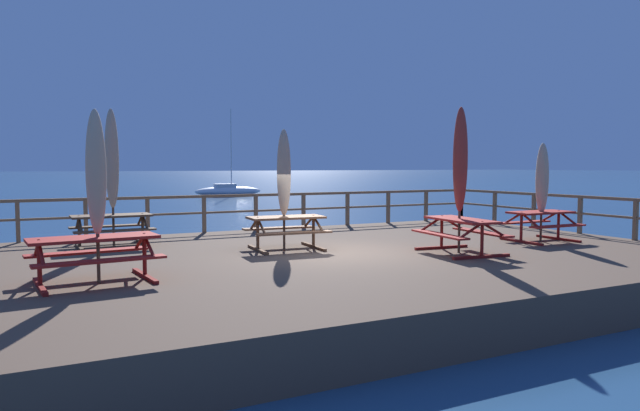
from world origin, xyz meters
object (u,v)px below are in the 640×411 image
picnic_table_mid_centre (540,220)px  picnic_table_back_left (461,228)px  lamp_post_hooked (460,160)px  picnic_table_mid_right (94,249)px  patio_umbrella_short_mid (96,173)px  patio_umbrella_tall_back_right (542,179)px  patio_umbrella_tall_back_left (460,160)px  picnic_table_front_left (286,226)px  patio_umbrella_tall_mid_left (284,173)px  sailboat_distant (228,191)px  patio_umbrella_tall_mid_right (112,159)px  picnic_table_mid_left (112,224)px

picnic_table_mid_centre → picnic_table_back_left: bearing=-168.3°
picnic_table_mid_centre → lamp_post_hooked: bearing=72.0°
picnic_table_mid_right → patio_umbrella_short_mid: size_ratio=0.74×
picnic_table_mid_centre → patio_umbrella_tall_back_right: (0.00, -0.02, 1.04)m
picnic_table_back_left → patio_umbrella_tall_back_left: patio_umbrella_tall_back_left is taller
lamp_post_hooked → picnic_table_front_left: bearing=-157.0°
picnic_table_back_left → patio_umbrella_tall_back_right: patio_umbrella_tall_back_right is taller
picnic_table_back_left → patio_umbrella_tall_back_right: 3.40m
patio_umbrella_tall_mid_left → picnic_table_back_left: bearing=-35.9°
picnic_table_front_left → patio_umbrella_tall_mid_left: bearing=110.5°
picnic_table_mid_right → sailboat_distant: (14.78, 38.88, -0.82)m
patio_umbrella_tall_back_right → lamp_post_hooked: size_ratio=0.78×
patio_umbrella_tall_mid_right → lamp_post_hooked: bearing=5.8°
picnic_table_mid_left → sailboat_distant: sailboat_distant is taller
picnic_table_mid_left → patio_umbrella_short_mid: patio_umbrella_short_mid is taller
picnic_table_front_left → lamp_post_hooked: (8.01, 3.40, 1.56)m
patio_umbrella_tall_back_left → picnic_table_front_left: bearing=145.6°
picnic_table_back_left → lamp_post_hooked: (4.81, 5.68, 1.56)m
picnic_table_mid_left → picnic_table_back_left: 8.12m
picnic_table_mid_right → picnic_table_mid_left: size_ratio=1.15×
patio_umbrella_short_mid → sailboat_distant: sailboat_distant is taller
picnic_table_front_left → patio_umbrella_tall_mid_right: size_ratio=0.55×
lamp_post_hooked → patio_umbrella_tall_mid_right: bearing=-174.2°
patio_umbrella_short_mid → patio_umbrella_tall_mid_right: patio_umbrella_tall_mid_right is taller
patio_umbrella_short_mid → lamp_post_hooked: 13.47m
patio_umbrella_tall_back_right → patio_umbrella_tall_mid_left: bearing=165.1°
picnic_table_back_left → picnic_table_mid_centre: bearing=11.7°
patio_umbrella_tall_mid_right → sailboat_distant: size_ratio=0.42×
picnic_table_back_left → patio_umbrella_tall_back_left: 1.49m
picnic_table_mid_left → patio_umbrella_tall_mid_right: size_ratio=0.56×
picnic_table_mid_left → lamp_post_hooked: lamp_post_hooked is taller
picnic_table_mid_right → patio_umbrella_tall_mid_left: size_ratio=0.76×
picnic_table_front_left → patio_umbrella_tall_mid_right: 4.42m
picnic_table_mid_right → picnic_table_mid_centre: (10.71, 0.44, -0.01)m
patio_umbrella_tall_back_left → sailboat_distant: bearing=79.5°
picnic_table_mid_centre → sailboat_distant: sailboat_distant is taller
picnic_table_mid_left → sailboat_distant: (13.98, 34.55, -0.81)m
picnic_table_front_left → picnic_table_mid_centre: size_ratio=1.08×
patio_umbrella_tall_back_left → patio_umbrella_tall_back_right: (3.16, 0.56, -0.45)m
picnic_table_mid_right → patio_umbrella_tall_mid_left: 4.95m
patio_umbrella_short_mid → sailboat_distant: (14.73, 38.94, -2.06)m
picnic_table_mid_right → patio_umbrella_short_mid: 1.25m
sailboat_distant → lamp_post_hooked: bearing=-94.2°
patio_umbrella_short_mid → lamp_post_hooked: lamp_post_hooked is taller
patio_umbrella_tall_mid_right → patio_umbrella_tall_mid_left: (3.47, -2.17, -0.32)m
patio_umbrella_tall_back_left → sailboat_distant: (7.23, 39.02, -2.30)m
picnic_table_mid_left → patio_umbrella_tall_back_right: patio_umbrella_tall_back_right is taller
patio_umbrella_short_mid → patio_umbrella_tall_mid_right: 4.43m
patio_umbrella_tall_mid_left → picnic_table_mid_centre: bearing=-14.7°
picnic_table_mid_left → patio_umbrella_tall_back_right: size_ratio=0.73×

